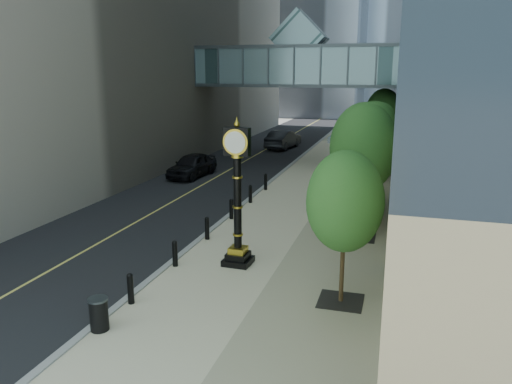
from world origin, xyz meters
TOP-DOWN VIEW (x-y plane):
  - ground at (0.00, 0.00)m, footprint 320.00×320.00m
  - road at (-7.00, 40.00)m, footprint 8.00×180.00m
  - sidewalk at (1.00, 40.00)m, footprint 8.00×180.00m
  - curb at (-3.00, 40.00)m, footprint 0.25×180.00m
  - skywalk at (-3.00, 28.00)m, footprint 17.00×4.20m
  - entrance_canopy at (3.48, 14.00)m, footprint 3.00×8.00m
  - bollard_row at (-2.70, 9.00)m, footprint 0.20×16.20m
  - street_trees at (3.60, 16.72)m, footprint 2.85×28.58m
  - street_clock at (-0.52, 5.07)m, footprint 1.06×1.06m
  - trash_bin at (-2.70, -0.72)m, footprint 0.69×0.69m
  - pedestrian at (2.67, 10.94)m, footprint 0.63×0.50m
  - car_near at (-8.67, 19.53)m, footprint 2.30×4.87m
  - car_far at (-5.61, 33.91)m, footprint 2.49×5.37m

SIDE VIEW (x-z plane):
  - ground at x=0.00m, z-range 0.00..0.00m
  - road at x=-7.00m, z-range 0.00..0.02m
  - sidewalk at x=1.00m, z-range 0.00..0.06m
  - curb at x=-3.00m, z-range 0.00..0.07m
  - bollard_row at x=-2.70m, z-range 0.06..0.96m
  - trash_bin at x=-2.70m, z-range 0.06..0.96m
  - pedestrian at x=2.67m, z-range 0.06..1.56m
  - car_near at x=-8.67m, z-range 0.02..1.63m
  - car_far at x=-5.61m, z-range 0.02..1.73m
  - street_clock at x=-0.52m, z-range -0.30..5.08m
  - street_trees at x=3.60m, z-range 0.84..6.70m
  - entrance_canopy at x=3.48m, z-range 2.00..6.38m
  - skywalk at x=-3.00m, z-range 4.81..10.61m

